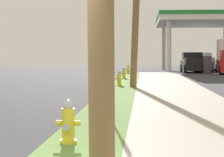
{
  "coord_description": "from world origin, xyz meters",
  "views": [
    {
      "loc": [
        1.72,
        -6.32,
        1.62
      ],
      "look_at": [
        0.58,
        12.04,
        0.8
      ],
      "focal_mm": 81.29,
      "sensor_mm": 36.0,
      "label": 1
    }
  ],
  "objects_px": {
    "fire_hydrant_fourth": "(124,73)",
    "car_tan_by_far_pump": "(192,63)",
    "fire_hydrant_fifth": "(128,70)",
    "truck_white_at_far_bay": "(203,62)",
    "fire_hydrant_nearest": "(68,124)",
    "car_teal_by_near_pump": "(201,64)",
    "fire_hydrant_second": "(105,89)",
    "street_sign_post": "(106,55)",
    "truck_black_on_apron": "(193,63)",
    "fire_hydrant_third": "(119,79)"
  },
  "relations": [
    {
      "from": "street_sign_post",
      "to": "fire_hydrant_second",
      "type": "bearing_deg",
      "value": 94.87
    },
    {
      "from": "car_tan_by_far_pump",
      "to": "truck_white_at_far_bay",
      "type": "bearing_deg",
      "value": -76.04
    },
    {
      "from": "fire_hydrant_fourth",
      "to": "street_sign_post",
      "type": "relative_size",
      "value": 0.35
    },
    {
      "from": "street_sign_post",
      "to": "car_teal_by_near_pump",
      "type": "bearing_deg",
      "value": 80.04
    },
    {
      "from": "car_tan_by_far_pump",
      "to": "fire_hydrant_fifth",
      "type": "bearing_deg",
      "value": -112.24
    },
    {
      "from": "fire_hydrant_fourth",
      "to": "car_tan_by_far_pump",
      "type": "distance_m",
      "value": 27.73
    },
    {
      "from": "fire_hydrant_fifth",
      "to": "truck_black_on_apron",
      "type": "bearing_deg",
      "value": 48.64
    },
    {
      "from": "fire_hydrant_fifth",
      "to": "car_teal_by_near_pump",
      "type": "relative_size",
      "value": 0.16
    },
    {
      "from": "fire_hydrant_nearest",
      "to": "car_teal_by_near_pump",
      "type": "relative_size",
      "value": 0.16
    },
    {
      "from": "fire_hydrant_nearest",
      "to": "street_sign_post",
      "type": "relative_size",
      "value": 0.35
    },
    {
      "from": "fire_hydrant_third",
      "to": "truck_white_at_far_bay",
      "type": "relative_size",
      "value": 0.14
    },
    {
      "from": "fire_hydrant_fourth",
      "to": "truck_black_on_apron",
      "type": "relative_size",
      "value": 0.14
    },
    {
      "from": "fire_hydrant_third",
      "to": "street_sign_post",
      "type": "distance_m",
      "value": 12.1
    },
    {
      "from": "fire_hydrant_nearest",
      "to": "car_tan_by_far_pump",
      "type": "bearing_deg",
      "value": 82.29
    },
    {
      "from": "truck_black_on_apron",
      "to": "truck_white_at_far_bay",
      "type": "xyz_separation_m",
      "value": [
        1.79,
        6.57,
        0.0
      ]
    },
    {
      "from": "fire_hydrant_fourth",
      "to": "fire_hydrant_fifth",
      "type": "relative_size",
      "value": 1.0
    },
    {
      "from": "car_teal_by_near_pump",
      "to": "truck_black_on_apron",
      "type": "bearing_deg",
      "value": -109.08
    },
    {
      "from": "fire_hydrant_second",
      "to": "truck_white_at_far_bay",
      "type": "relative_size",
      "value": 0.14
    },
    {
      "from": "fire_hydrant_nearest",
      "to": "car_tan_by_far_pump",
      "type": "height_order",
      "value": "car_tan_by_far_pump"
    },
    {
      "from": "fire_hydrant_nearest",
      "to": "fire_hydrant_fourth",
      "type": "xyz_separation_m",
      "value": [
        -0.02,
        25.09,
        0.0
      ]
    },
    {
      "from": "street_sign_post",
      "to": "car_teal_by_near_pump",
      "type": "distance_m",
      "value": 40.43
    },
    {
      "from": "fire_hydrant_third",
      "to": "fire_hydrant_fifth",
      "type": "relative_size",
      "value": 1.0
    },
    {
      "from": "fire_hydrant_fifth",
      "to": "car_teal_by_near_pump",
      "type": "xyz_separation_m",
      "value": [
        7.29,
        10.24,
        0.28
      ]
    },
    {
      "from": "truck_black_on_apron",
      "to": "fire_hydrant_nearest",
      "type": "bearing_deg",
      "value": -98.39
    },
    {
      "from": "fire_hydrant_nearest",
      "to": "fire_hydrant_fourth",
      "type": "distance_m",
      "value": 25.09
    },
    {
      "from": "car_tan_by_far_pump",
      "to": "car_teal_by_near_pump",
      "type": "bearing_deg",
      "value": -88.03
    },
    {
      "from": "truck_white_at_far_bay",
      "to": "fire_hydrant_fifth",
      "type": "bearing_deg",
      "value": -120.37
    },
    {
      "from": "fire_hydrant_fifth",
      "to": "car_tan_by_far_pump",
      "type": "relative_size",
      "value": 0.16
    },
    {
      "from": "street_sign_post",
      "to": "truck_white_at_far_bay",
      "type": "height_order",
      "value": "street_sign_post"
    },
    {
      "from": "fire_hydrant_nearest",
      "to": "car_teal_by_near_pump",
      "type": "distance_m",
      "value": 45.49
    },
    {
      "from": "truck_black_on_apron",
      "to": "fire_hydrant_second",
      "type": "bearing_deg",
      "value": -100.82
    },
    {
      "from": "street_sign_post",
      "to": "car_teal_by_near_pump",
      "type": "height_order",
      "value": "street_sign_post"
    },
    {
      "from": "fire_hydrant_second",
      "to": "street_sign_post",
      "type": "relative_size",
      "value": 0.35
    },
    {
      "from": "truck_white_at_far_bay",
      "to": "car_tan_by_far_pump",
      "type": "bearing_deg",
      "value": 103.96
    },
    {
      "from": "fire_hydrant_fourth",
      "to": "car_teal_by_near_pump",
      "type": "height_order",
      "value": "car_teal_by_near_pump"
    },
    {
      "from": "fire_hydrant_fifth",
      "to": "street_sign_post",
      "type": "relative_size",
      "value": 0.35
    },
    {
      "from": "fire_hydrant_second",
      "to": "truck_black_on_apron",
      "type": "xyz_separation_m",
      "value": [
        6.22,
        32.53,
        0.47
      ]
    },
    {
      "from": "fire_hydrant_fifth",
      "to": "truck_white_at_far_bay",
      "type": "bearing_deg",
      "value": 59.63
    },
    {
      "from": "fire_hydrant_second",
      "to": "car_teal_by_near_pump",
      "type": "relative_size",
      "value": 0.16
    },
    {
      "from": "truck_white_at_far_bay",
      "to": "fire_hydrant_nearest",
      "type": "bearing_deg",
      "value": -99.34
    },
    {
      "from": "fire_hydrant_fifth",
      "to": "truck_white_at_far_bay",
      "type": "relative_size",
      "value": 0.14
    },
    {
      "from": "fire_hydrant_fourth",
      "to": "car_tan_by_far_pump",
      "type": "relative_size",
      "value": 0.16
    },
    {
      "from": "car_tan_by_far_pump",
      "to": "truck_white_at_far_bay",
      "type": "relative_size",
      "value": 0.84
    },
    {
      "from": "car_tan_by_far_pump",
      "to": "truck_black_on_apron",
      "type": "xyz_separation_m",
      "value": [
        -0.88,
        -10.23,
        0.19
      ]
    },
    {
      "from": "fire_hydrant_fourth",
      "to": "car_teal_by_near_pump",
      "type": "xyz_separation_m",
      "value": [
        7.28,
        19.82,
        0.28
      ]
    },
    {
      "from": "fire_hydrant_second",
      "to": "truck_white_at_far_bay",
      "type": "bearing_deg",
      "value": 78.43
    },
    {
      "from": "fire_hydrant_fourth",
      "to": "fire_hydrant_fifth",
      "type": "distance_m",
      "value": 9.58
    },
    {
      "from": "fire_hydrant_second",
      "to": "car_teal_by_near_pump",
      "type": "bearing_deg",
      "value": 78.41
    },
    {
      "from": "fire_hydrant_fifth",
      "to": "street_sign_post",
      "type": "height_order",
      "value": "street_sign_post"
    },
    {
      "from": "fire_hydrant_fourth",
      "to": "fire_hydrant_fifth",
      "type": "height_order",
      "value": "same"
    }
  ]
}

